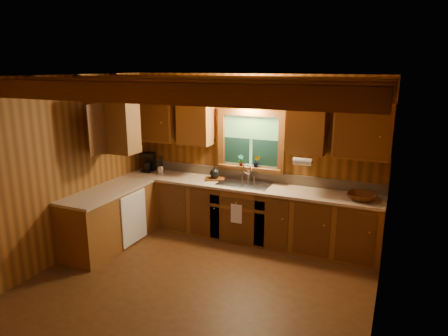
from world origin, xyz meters
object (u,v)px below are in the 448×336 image
object	(u,v)px
cutting_board	(215,179)
wicker_basket	(362,197)
coffee_maker	(149,162)
sink	(244,187)

from	to	relation	value
cutting_board	wicker_basket	distance (m)	2.32
wicker_basket	coffee_maker	bearing A→B (deg)	177.45
sink	coffee_maker	xyz separation A→B (m)	(-1.85, 0.09, 0.21)
cutting_board	coffee_maker	bearing A→B (deg)	155.47
sink	cutting_board	xyz separation A→B (m)	(-0.54, 0.05, 0.06)
coffee_maker	cutting_board	distance (m)	1.31
coffee_maker	wicker_basket	world-z (taller)	coffee_maker
coffee_maker	wicker_basket	size ratio (longest dim) A/B	0.84
sink	coffee_maker	world-z (taller)	coffee_maker
cutting_board	wicker_basket	xyz separation A→B (m)	(2.31, -0.12, 0.04)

